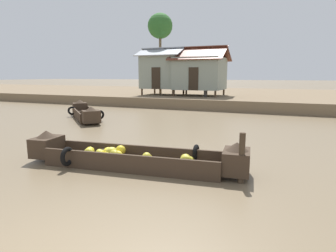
{
  "coord_description": "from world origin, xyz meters",
  "views": [
    {
      "loc": [
        2.92,
        -2.05,
        2.47
      ],
      "look_at": [
        -0.76,
        6.66,
        0.81
      ],
      "focal_mm": 30.84,
      "sensor_mm": 36.0,
      "label": 1
    }
  ],
  "objects_px": {
    "stilt_house_left": "(163,71)",
    "vendor_person": "(206,85)",
    "cargo_boat_upstream": "(85,113)",
    "stilt_house_mid_left": "(200,73)",
    "palm_tree_near": "(160,27)",
    "mooring_post": "(242,158)",
    "banana_boat": "(132,157)"
  },
  "relations": [
    {
      "from": "cargo_boat_upstream",
      "to": "stilt_house_left",
      "type": "height_order",
      "value": "stilt_house_left"
    },
    {
      "from": "stilt_house_mid_left",
      "to": "mooring_post",
      "type": "distance_m",
      "value": 18.36
    },
    {
      "from": "stilt_house_mid_left",
      "to": "vendor_person",
      "type": "relative_size",
      "value": 2.75
    },
    {
      "from": "stilt_house_left",
      "to": "mooring_post",
      "type": "relative_size",
      "value": 3.44
    },
    {
      "from": "stilt_house_left",
      "to": "mooring_post",
      "type": "xyz_separation_m",
      "value": [
        9.53,
        -17.11,
        -2.25
      ]
    },
    {
      "from": "banana_boat",
      "to": "stilt_house_mid_left",
      "type": "xyz_separation_m",
      "value": [
        -3.27,
        17.16,
        2.39
      ]
    },
    {
      "from": "stilt_house_left",
      "to": "mooring_post",
      "type": "distance_m",
      "value": 19.72
    },
    {
      "from": "banana_boat",
      "to": "mooring_post",
      "type": "height_order",
      "value": "mooring_post"
    },
    {
      "from": "cargo_boat_upstream",
      "to": "vendor_person",
      "type": "distance_m",
      "value": 10.17
    },
    {
      "from": "banana_boat",
      "to": "mooring_post",
      "type": "bearing_deg",
      "value": -0.06
    },
    {
      "from": "stilt_house_mid_left",
      "to": "palm_tree_near",
      "type": "bearing_deg",
      "value": 158.94
    },
    {
      "from": "vendor_person",
      "to": "mooring_post",
      "type": "height_order",
      "value": "vendor_person"
    },
    {
      "from": "banana_boat",
      "to": "vendor_person",
      "type": "distance_m",
      "value": 15.89
    },
    {
      "from": "banana_boat",
      "to": "stilt_house_left",
      "type": "height_order",
      "value": "stilt_house_left"
    },
    {
      "from": "palm_tree_near",
      "to": "mooring_post",
      "type": "relative_size",
      "value": 6.2
    },
    {
      "from": "stilt_house_left",
      "to": "palm_tree_near",
      "type": "height_order",
      "value": "palm_tree_near"
    },
    {
      "from": "cargo_boat_upstream",
      "to": "stilt_house_left",
      "type": "relative_size",
      "value": 1.06
    },
    {
      "from": "stilt_house_left",
      "to": "vendor_person",
      "type": "bearing_deg",
      "value": -18.6
    },
    {
      "from": "stilt_house_mid_left",
      "to": "mooring_post",
      "type": "height_order",
      "value": "stilt_house_mid_left"
    },
    {
      "from": "cargo_boat_upstream",
      "to": "mooring_post",
      "type": "height_order",
      "value": "mooring_post"
    },
    {
      "from": "stilt_house_left",
      "to": "vendor_person",
      "type": "height_order",
      "value": "stilt_house_left"
    },
    {
      "from": "mooring_post",
      "to": "cargo_boat_upstream",
      "type": "bearing_deg",
      "value": 145.75
    },
    {
      "from": "banana_boat",
      "to": "mooring_post",
      "type": "distance_m",
      "value": 2.92
    },
    {
      "from": "vendor_person",
      "to": "mooring_post",
      "type": "xyz_separation_m",
      "value": [
        5.23,
        -15.66,
        -1.1
      ]
    },
    {
      "from": "cargo_boat_upstream",
      "to": "stilt_house_mid_left",
      "type": "xyz_separation_m",
      "value": [
        3.66,
        10.46,
        2.35
      ]
    },
    {
      "from": "palm_tree_near",
      "to": "mooring_post",
      "type": "height_order",
      "value": "palm_tree_near"
    },
    {
      "from": "banana_boat",
      "to": "stilt_house_left",
      "type": "distance_m",
      "value": 18.52
    },
    {
      "from": "cargo_boat_upstream",
      "to": "stilt_house_mid_left",
      "type": "distance_m",
      "value": 11.33
    },
    {
      "from": "banana_boat",
      "to": "palm_tree_near",
      "type": "distance_m",
      "value": 21.42
    },
    {
      "from": "cargo_boat_upstream",
      "to": "palm_tree_near",
      "type": "distance_m",
      "value": 13.85
    },
    {
      "from": "vendor_person",
      "to": "mooring_post",
      "type": "relative_size",
      "value": 1.39
    },
    {
      "from": "mooring_post",
      "to": "banana_boat",
      "type": "bearing_deg",
      "value": 179.94
    }
  ]
}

